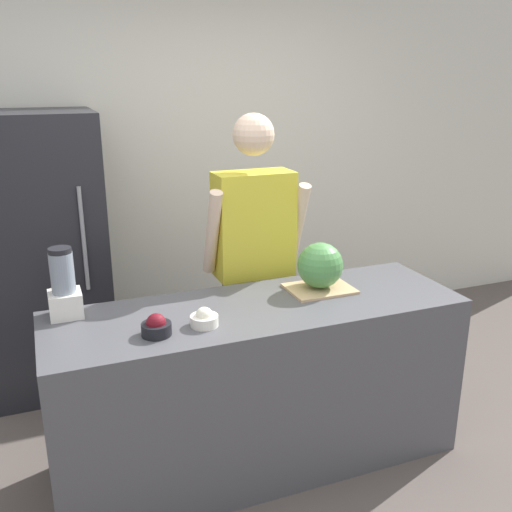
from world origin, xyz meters
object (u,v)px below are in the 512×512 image
at_px(person, 254,265).
at_px(bowl_cherries, 156,327).
at_px(watermelon, 320,265).
at_px(blender, 64,288).
at_px(refrigerator, 44,255).
at_px(bowl_cream, 204,319).

height_order(person, bowl_cherries, person).
bearing_deg(watermelon, blender, 174.17).
distance_m(refrigerator, bowl_cherries, 1.46).
distance_m(person, bowl_cherries, 0.97).
height_order(watermelon, blender, blender).
height_order(person, blender, person).
bearing_deg(blender, watermelon, -5.83).
bearing_deg(watermelon, bowl_cherries, -165.97).
distance_m(bowl_cherries, blender, 0.51).
bearing_deg(bowl_cherries, blender, 134.42).
relative_size(bowl_cherries, bowl_cream, 1.04).
bearing_deg(blender, bowl_cream, -30.97).
distance_m(person, bowl_cream, 0.81).
relative_size(refrigerator, person, 1.00).
bearing_deg(bowl_cherries, watermelon, 14.03).
xyz_separation_m(bowl_cherries, bowl_cream, (0.22, 0.01, -0.00)).
relative_size(person, bowl_cream, 13.89).
xyz_separation_m(bowl_cream, blender, (-0.57, 0.34, 0.11)).
bearing_deg(bowl_cherries, bowl_cream, 3.83).
bearing_deg(bowl_cherries, person, 42.66).
xyz_separation_m(refrigerator, watermelon, (1.34, -1.17, 0.14)).
relative_size(refrigerator, bowl_cream, 13.83).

